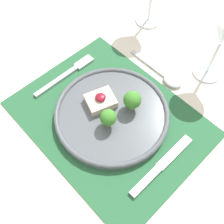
{
  "coord_description": "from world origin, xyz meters",
  "views": [
    {
      "loc": [
        0.23,
        -0.21,
        1.29
      ],
      "look_at": [
        0.0,
        0.01,
        0.77
      ],
      "focal_mm": 42.0,
      "sensor_mm": 36.0,
      "label": 1
    }
  ],
  "objects_px": {
    "dinner_plate": "(112,113)",
    "knife": "(158,169)",
    "fork": "(69,73)",
    "spoon": "(168,77)"
  },
  "relations": [
    {
      "from": "dinner_plate",
      "to": "knife",
      "type": "relative_size",
      "value": 1.45
    },
    {
      "from": "dinner_plate",
      "to": "spoon",
      "type": "xyz_separation_m",
      "value": [
        0.02,
        0.18,
        -0.01
      ]
    },
    {
      "from": "fork",
      "to": "spoon",
      "type": "xyz_separation_m",
      "value": [
        0.19,
        0.18,
        0.0
      ]
    },
    {
      "from": "fork",
      "to": "knife",
      "type": "relative_size",
      "value": 1.0
    },
    {
      "from": "dinner_plate",
      "to": "spoon",
      "type": "bearing_deg",
      "value": 85.0
    },
    {
      "from": "fork",
      "to": "knife",
      "type": "height_order",
      "value": "knife"
    },
    {
      "from": "dinner_plate",
      "to": "knife",
      "type": "bearing_deg",
      "value": -7.21
    },
    {
      "from": "dinner_plate",
      "to": "spoon",
      "type": "height_order",
      "value": "dinner_plate"
    },
    {
      "from": "dinner_plate",
      "to": "fork",
      "type": "relative_size",
      "value": 1.45
    },
    {
      "from": "knife",
      "to": "spoon",
      "type": "distance_m",
      "value": 0.25
    }
  ]
}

